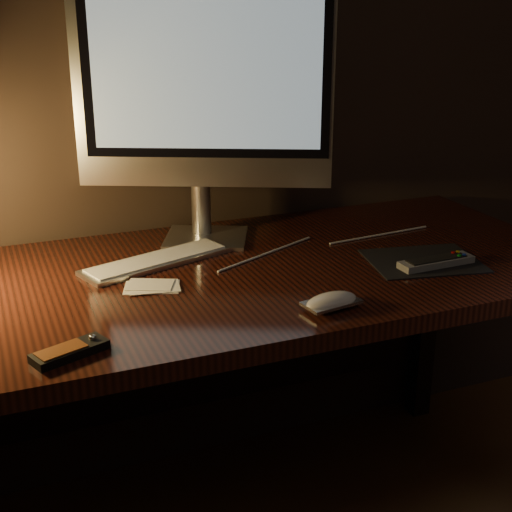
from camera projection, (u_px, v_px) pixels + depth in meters
name	position (u px, v px, depth m)	size (l,w,h in m)	color
desk	(238.00, 307.00, 1.76)	(1.60, 0.75, 0.75)	#35130C
monitor	(203.00, 86.00, 1.71)	(0.59, 0.30, 0.66)	silver
keyboard	(157.00, 260.00, 1.68)	(0.37, 0.10, 0.01)	silver
mousepad	(423.00, 261.00, 1.69)	(0.26, 0.21, 0.00)	black
mouse	(331.00, 303.00, 1.43)	(0.12, 0.06, 0.02)	white
media_remote	(70.00, 351.00, 1.24)	(0.14, 0.09, 0.03)	black
tv_remote	(436.00, 262.00, 1.66)	(0.19, 0.05, 0.02)	gray
papers	(152.00, 286.00, 1.54)	(0.12, 0.08, 0.01)	white
cable	(327.00, 245.00, 1.80)	(0.01, 0.01, 0.64)	white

